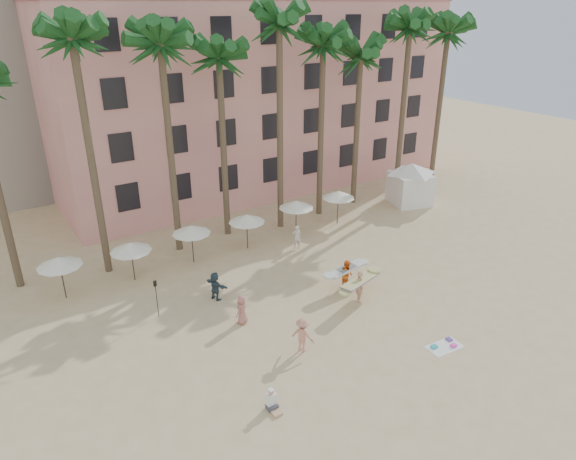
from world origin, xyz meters
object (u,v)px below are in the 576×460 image
(pink_hotel, at_px, (249,94))
(cabana, at_px, (411,180))
(carrier_yellow, at_px, (360,284))
(carrier_white, at_px, (346,273))

(pink_hotel, bearing_deg, cabana, -59.62)
(cabana, bearing_deg, pink_hotel, 120.38)
(cabana, bearing_deg, carrier_yellow, -144.84)
(carrier_white, bearing_deg, pink_hotel, 75.10)
(pink_hotel, distance_m, carrier_yellow, 24.81)
(pink_hotel, height_order, cabana, pink_hotel)
(carrier_white, bearing_deg, carrier_yellow, -100.75)
(cabana, distance_m, carrier_white, 15.81)
(carrier_yellow, bearing_deg, carrier_white, 79.25)
(pink_hotel, bearing_deg, carrier_white, -104.90)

